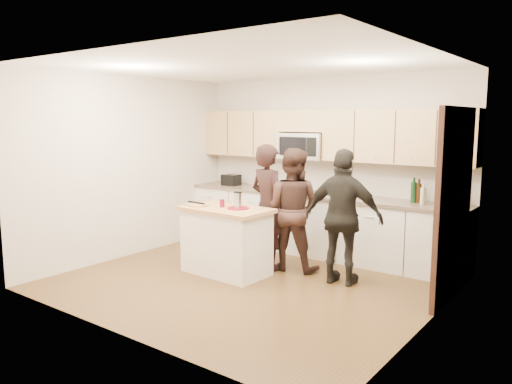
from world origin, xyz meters
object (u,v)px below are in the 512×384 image
Objects in this scene: island at (226,240)px; woman_center at (292,209)px; woman_left at (268,207)px; woman_right at (343,217)px; toaster at (231,180)px.

woman_center reaches higher than island.
woman_left is (0.29, 0.55, 0.41)m from island.
island is 0.71× the size of woman_left.
island is at bearing 37.77° from woman_center.
woman_left reaches higher than woman_center.
woman_right is at bearing 22.82° from island.
woman_right is (0.85, -0.14, 0.01)m from woman_center.
woman_left is 1.03× the size of woman_center.
woman_center is 0.87m from woman_right.
woman_center is at bearing -141.04° from woman_left.
woman_left is 1.01× the size of woman_right.
woman_center is (0.30, 0.14, -0.03)m from woman_left.
toaster is 2.85m from woman_right.
woman_left reaches higher than island.
woman_right is (1.44, 0.55, 0.40)m from island.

